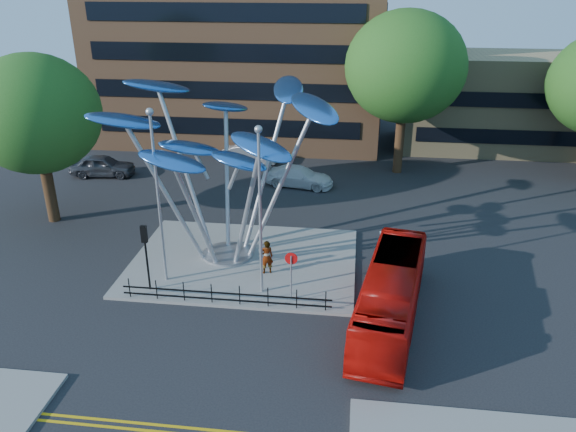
# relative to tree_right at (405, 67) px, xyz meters

# --- Properties ---
(ground) EXTENTS (120.00, 120.00, 0.00)m
(ground) POSITION_rel_tree_right_xyz_m (-8.00, -22.00, -8.04)
(ground) COLOR black
(ground) RESTS_ON ground
(traffic_island) EXTENTS (12.00, 9.00, 0.15)m
(traffic_island) POSITION_rel_tree_right_xyz_m (-9.00, -16.00, -7.96)
(traffic_island) COLOR slate
(traffic_island) RESTS_ON ground
(double_yellow_near) EXTENTS (40.00, 0.12, 0.01)m
(double_yellow_near) POSITION_rel_tree_right_xyz_m (-8.00, -28.00, -8.03)
(double_yellow_near) COLOR gold
(double_yellow_near) RESTS_ON ground
(low_building_near) EXTENTS (15.00, 8.00, 8.00)m
(low_building_near) POSITION_rel_tree_right_xyz_m (8.00, 8.00, -4.04)
(low_building_near) COLOR tan
(low_building_near) RESTS_ON ground
(tree_right) EXTENTS (8.80, 8.80, 12.11)m
(tree_right) POSITION_rel_tree_right_xyz_m (0.00, 0.00, 0.00)
(tree_right) COLOR black
(tree_right) RESTS_ON ground
(tree_left) EXTENTS (7.60, 7.60, 10.32)m
(tree_left) POSITION_rel_tree_right_xyz_m (-22.00, -12.00, -1.24)
(tree_left) COLOR black
(tree_left) RESTS_ON ground
(leaf_sculpture) EXTENTS (12.72, 9.54, 9.51)m
(leaf_sculpture) POSITION_rel_tree_right_xyz_m (-10.07, -15.32, -1.16)
(leaf_sculpture) COLOR #9EA0A5
(leaf_sculpture) RESTS_ON traffic_island
(street_lamp_left) EXTENTS (0.36, 0.36, 8.80)m
(street_lamp_left) POSITION_rel_tree_right_xyz_m (-12.50, -18.50, -2.68)
(street_lamp_left) COLOR #9EA0A5
(street_lamp_left) RESTS_ON traffic_island
(street_lamp_right) EXTENTS (0.36, 0.36, 8.30)m
(street_lamp_right) POSITION_rel_tree_right_xyz_m (-7.50, -19.00, -2.94)
(street_lamp_right) COLOR #9EA0A5
(street_lamp_right) RESTS_ON traffic_island
(traffic_light_island) EXTENTS (0.28, 0.18, 3.42)m
(traffic_light_island) POSITION_rel_tree_right_xyz_m (-13.00, -19.50, -5.42)
(traffic_light_island) COLOR black
(traffic_light_island) RESTS_ON traffic_island
(no_entry_sign_island) EXTENTS (0.60, 0.10, 2.45)m
(no_entry_sign_island) POSITION_rel_tree_right_xyz_m (-6.00, -19.48, -6.22)
(no_entry_sign_island) COLOR #9EA0A5
(no_entry_sign_island) RESTS_ON traffic_island
(pedestrian_railing_front) EXTENTS (10.00, 0.06, 1.00)m
(pedestrian_railing_front) POSITION_rel_tree_right_xyz_m (-9.00, -20.30, -7.48)
(pedestrian_railing_front) COLOR black
(pedestrian_railing_front) RESTS_ON traffic_island
(red_bus) EXTENTS (3.88, 9.96, 2.71)m
(red_bus) POSITION_rel_tree_right_xyz_m (-1.40, -20.51, -6.68)
(red_bus) COLOR #B10D08
(red_bus) RESTS_ON ground
(pedestrian) EXTENTS (0.78, 0.64, 1.83)m
(pedestrian) POSITION_rel_tree_right_xyz_m (-7.54, -17.19, -6.97)
(pedestrian) COLOR gray
(pedestrian) RESTS_ON traffic_island
(parked_car_left) EXTENTS (4.96, 2.40, 1.63)m
(parked_car_left) POSITION_rel_tree_right_xyz_m (-22.40, -3.71, -7.22)
(parked_car_left) COLOR #3C3D43
(parked_car_left) RESTS_ON ground
(parked_car_mid) EXTENTS (4.69, 2.12, 1.49)m
(parked_car_mid) POSITION_rel_tree_right_xyz_m (-11.78, 0.83, -7.29)
(parked_car_mid) COLOR #929499
(parked_car_mid) RESTS_ON ground
(parked_car_right) EXTENTS (5.25, 2.81, 1.45)m
(parked_car_right) POSITION_rel_tree_right_xyz_m (-7.28, -4.00, -7.31)
(parked_car_right) COLOR silver
(parked_car_right) RESTS_ON ground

